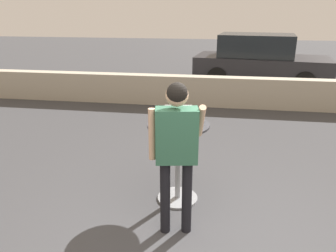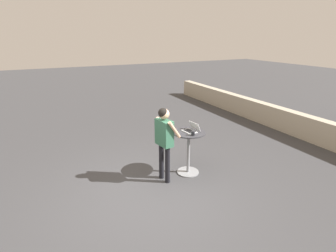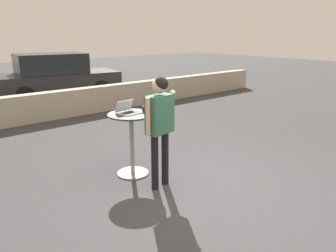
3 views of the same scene
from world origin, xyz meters
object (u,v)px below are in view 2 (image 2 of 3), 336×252
Objects in this scene: cafe_table at (189,147)px; coffee_mug at (193,133)px; standing_person at (164,135)px; laptop at (191,129)px.

coffee_mug reaches higher than cafe_table.
standing_person is at bearing -106.01° from coffee_mug.
standing_person is (-0.18, -0.61, -0.01)m from coffee_mug.
cafe_table is 8.97× the size of coffee_mug.
standing_person reaches higher than laptop.
standing_person is (0.07, -0.71, -0.00)m from laptop.
cafe_table is 0.61× the size of standing_person.
laptop is (-0.01, 0.06, 0.42)m from cafe_table.
laptop is 0.26m from coffee_mug.
cafe_table is 0.42m from laptop.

